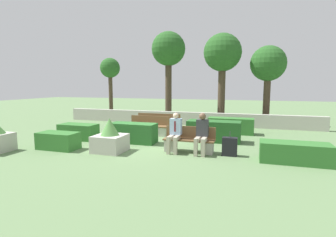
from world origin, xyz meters
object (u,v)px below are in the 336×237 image
object	(u,v)px
tree_center_right	(222,55)
tree_rightmost	(268,65)
bench_right_side	(157,124)
planter_corner_right	(110,139)
tree_center_left	(168,51)
person_seated_man	(175,131)
suitcase	(230,147)
tree_leftmost	(110,70)
person_seated_woman	(202,132)
bench_front	(189,143)
bench_left_side	(149,128)

from	to	relation	value
tree_center_right	tree_rightmost	size ratio (longest dim) A/B	1.16
bench_right_side	planter_corner_right	size ratio (longest dim) A/B	1.93
bench_right_side	tree_center_left	distance (m)	5.35
person_seated_man	suitcase	size ratio (longest dim) A/B	1.65
person_seated_man	tree_leftmost	bearing A→B (deg)	132.44
suitcase	tree_center_right	xyz separation A→B (m)	(-1.05, 6.91, 3.60)
tree_leftmost	person_seated_man	bearing A→B (deg)	-47.56
person_seated_man	person_seated_woman	distance (m)	0.90
tree_center_right	bench_right_side	bearing A→B (deg)	-127.38
bench_right_side	person_seated_man	bearing A→B (deg)	-59.69
person_seated_man	planter_corner_right	size ratio (longest dim) A/B	1.16
person_seated_man	tree_center_right	bearing A→B (deg)	83.98
bench_front	tree_center_right	xyz separation A→B (m)	(0.28, 6.83, 3.58)
person_seated_woman	tree_center_left	xyz separation A→B (m)	(-3.40, 7.15, 3.48)
planter_corner_right	tree_rightmost	bearing A→B (deg)	56.81
bench_left_side	bench_right_side	xyz separation A→B (m)	(0.05, 1.03, 0.01)
bench_left_side	suitcase	size ratio (longest dim) A/B	2.34
person_seated_woman	tree_rightmost	xyz separation A→B (m)	(2.28, 7.40, 2.56)
planter_corner_right	tree_center_right	world-z (taller)	tree_center_right
tree_rightmost	bench_front	bearing A→B (deg)	-110.56
tree_leftmost	tree_center_left	distance (m)	4.08
person_seated_woman	planter_corner_right	bearing A→B (deg)	-167.96
person_seated_woman	bench_front	bearing A→B (deg)	163.13
suitcase	tree_center_right	size ratio (longest dim) A/B	0.16
suitcase	tree_leftmost	distance (m)	11.17
tree_leftmost	tree_center_left	world-z (taller)	tree_center_left
suitcase	tree_rightmost	xyz separation A→B (m)	(1.39, 7.35, 3.00)
planter_corner_right	tree_center_left	world-z (taller)	tree_center_left
bench_front	bench_right_side	xyz separation A→B (m)	(-2.35, 3.38, 0.02)
planter_corner_right	tree_center_right	size ratio (longest dim) A/B	0.22
bench_right_side	tree_center_left	bearing A→B (deg)	101.35
tree_rightmost	suitcase	bearing A→B (deg)	-100.72
tree_leftmost	bench_front	bearing A→B (deg)	-45.04
suitcase	planter_corner_right	bearing A→B (deg)	-169.95
bench_left_side	person_seated_man	xyz separation A→B (m)	(1.95, -2.49, 0.39)
bench_right_side	person_seated_man	size ratio (longest dim) A/B	1.67
bench_right_side	tree_center_right	world-z (taller)	tree_center_right
bench_right_side	planter_corner_right	world-z (taller)	planter_corner_right
person_seated_man	tree_rightmost	size ratio (longest dim) A/B	0.30
bench_right_side	tree_center_left	xyz separation A→B (m)	(-0.60, 3.63, 3.88)
person_seated_man	suitcase	xyz separation A→B (m)	(1.79, 0.05, -0.42)
tree_rightmost	person_seated_woman	bearing A→B (deg)	-107.13
tree_leftmost	tree_center_left	xyz separation A→B (m)	(3.94, 0.11, 1.06)
bench_left_side	bench_right_side	bearing A→B (deg)	80.78
bench_right_side	suitcase	size ratio (longest dim) A/B	2.77
bench_left_side	tree_rightmost	world-z (taller)	tree_rightmost
tree_center_right	tree_center_left	bearing A→B (deg)	176.73
bench_front	person_seated_woman	distance (m)	0.62
bench_front	tree_leftmost	size ratio (longest dim) A/B	0.43
bench_front	bench_right_side	size ratio (longest dim) A/B	0.78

